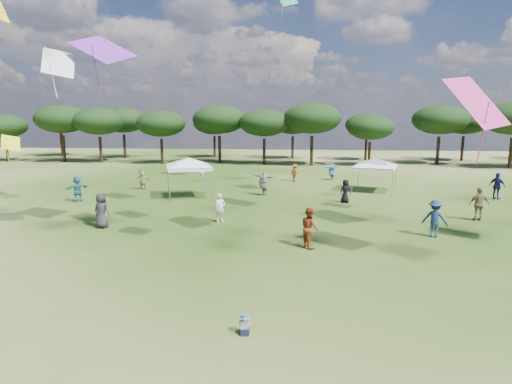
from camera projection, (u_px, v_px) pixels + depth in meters
ground at (219, 384)px, 9.26m from camera, size 140.00×140.00×0.00m
tree_line at (305, 120)px, 54.59m from camera, size 108.78×17.63×7.77m
tent_left at (189, 159)px, 30.66m from camera, size 5.90×5.90×3.19m
tent_right at (375, 160)px, 33.29m from camera, size 6.12×6.12×2.89m
toddler at (245, 325)px, 11.36m from camera, size 0.39×0.43×0.56m
festival_crowd at (273, 187)px, 30.05m from camera, size 30.38×22.58×1.91m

